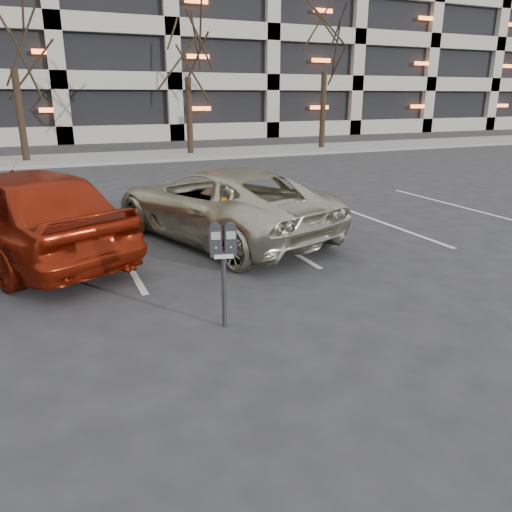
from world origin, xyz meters
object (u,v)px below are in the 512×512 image
tree_b (5,6)px  suv_silver (220,203)px  parking_meter (223,250)px  tree_d (326,20)px  car_red (24,213)px  tree_c (186,26)px

tree_b → suv_silver: 15.28m
tree_b → parking_meter: (2.28, -17.66, -4.93)m
tree_d → car_red: tree_d is taller
tree_b → car_red: tree_b is taller
tree_b → car_red: bearing=-89.5°
car_red → tree_b: bearing=-113.4°
parking_meter → suv_silver: bearing=86.0°
car_red → tree_c: bearing=-140.2°
car_red → tree_d: bearing=-158.8°
tree_c → parking_meter: bearing=-105.0°
tree_c → parking_meter: size_ratio=6.11×
tree_b → tree_c: bearing=0.0°
tree_b → car_red: (0.13, -13.91, -5.08)m
tree_b → tree_d: (14.00, 0.00, 0.23)m
tree_c → tree_d: size_ratio=0.90×
tree_d → parking_meter: size_ratio=6.77×
tree_b → tree_d: tree_d is taller
tree_c → parking_meter: 18.84m
tree_d → car_red: 20.35m
suv_silver → tree_d: bearing=-145.4°
suv_silver → car_red: size_ratio=1.14×
tree_c → car_red: size_ratio=1.62×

